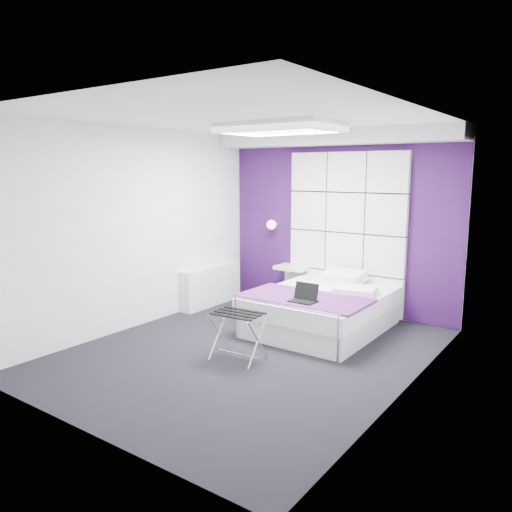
{
  "coord_description": "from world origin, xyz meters",
  "views": [
    {
      "loc": [
        3.22,
        -4.41,
        2.05
      ],
      "look_at": [
        -0.16,
        0.35,
        1.05
      ],
      "focal_mm": 35.0,
      "sensor_mm": 36.0,
      "label": 1
    }
  ],
  "objects": [
    {
      "name": "headboard",
      "position": [
        0.15,
        2.14,
        1.17
      ],
      "size": [
        1.8,
        0.08,
        2.3
      ],
      "primitive_type": null,
      "color": "silver",
      "rests_on": "wall_back"
    },
    {
      "name": "skylight",
      "position": [
        0.0,
        0.6,
        2.55
      ],
      "size": [
        1.36,
        0.86,
        0.12
      ],
      "primitive_type": null,
      "color": "white",
      "rests_on": "ceiling"
    },
    {
      "name": "nightstand",
      "position": [
        -0.66,
        2.02,
        0.59
      ],
      "size": [
        0.48,
        0.37,
        0.05
      ],
      "primitive_type": "cube",
      "color": "silver",
      "rests_on": "wall_back"
    },
    {
      "name": "luggage_rack",
      "position": [
        0.03,
        -0.26,
        0.26
      ],
      "size": [
        0.53,
        0.39,
        0.52
      ],
      "rotation": [
        0.0,
        0.0,
        0.06
      ],
      "color": "silver",
      "rests_on": "floor"
    },
    {
      "name": "accent_wall",
      "position": [
        0.0,
        2.19,
        1.3
      ],
      "size": [
        3.58,
        0.02,
        2.58
      ],
      "primitive_type": "cube",
      "color": "#300F42",
      "rests_on": "wall_back"
    },
    {
      "name": "wall_right",
      "position": [
        1.8,
        0.0,
        1.3
      ],
      "size": [
        0.0,
        4.4,
        4.4
      ],
      "primitive_type": "plane",
      "rotation": [
        1.57,
        0.0,
        -1.57
      ],
      "color": "silver",
      "rests_on": "floor"
    },
    {
      "name": "radiator",
      "position": [
        -1.69,
        1.3,
        0.3
      ],
      "size": [
        0.22,
        1.2,
        0.6
      ],
      "primitive_type": "cube",
      "color": "silver",
      "rests_on": "floor"
    },
    {
      "name": "laptop",
      "position": [
        0.38,
        0.58,
        0.58
      ],
      "size": [
        0.31,
        0.22,
        0.22
      ],
      "rotation": [
        0.0,
        0.0,
        -0.0
      ],
      "color": "black",
      "rests_on": "bed"
    },
    {
      "name": "wall_back",
      "position": [
        0.0,
        2.2,
        1.3
      ],
      "size": [
        3.6,
        0.0,
        3.6
      ],
      "primitive_type": "plane",
      "rotation": [
        1.57,
        0.0,
        0.0
      ],
      "color": "silver",
      "rests_on": "floor"
    },
    {
      "name": "wall_lamp",
      "position": [
        -1.05,
        2.06,
        1.22
      ],
      "size": [
        0.15,
        0.15,
        0.15
      ],
      "primitive_type": "sphere",
      "color": "white",
      "rests_on": "wall_back"
    },
    {
      "name": "soffit",
      "position": [
        0.0,
        1.95,
        2.5
      ],
      "size": [
        3.58,
        0.5,
        0.2
      ],
      "primitive_type": "cube",
      "color": "silver",
      "rests_on": "wall_back"
    },
    {
      "name": "wall_left",
      "position": [
        -1.8,
        0.0,
        1.3
      ],
      "size": [
        0.0,
        4.4,
        4.4
      ],
      "primitive_type": "plane",
      "rotation": [
        1.57,
        0.0,
        1.57
      ],
      "color": "silver",
      "rests_on": "floor"
    },
    {
      "name": "bed",
      "position": [
        0.28,
        1.2,
        0.28
      ],
      "size": [
        1.55,
        1.86,
        0.66
      ],
      "color": "silver",
      "rests_on": "floor"
    },
    {
      "name": "ceiling",
      "position": [
        0.0,
        0.0,
        2.6
      ],
      "size": [
        4.4,
        4.4,
        0.0
      ],
      "primitive_type": "plane",
      "rotation": [
        3.14,
        0.0,
        0.0
      ],
      "color": "white",
      "rests_on": "wall_back"
    },
    {
      "name": "floor",
      "position": [
        0.0,
        0.0,
        0.0
      ],
      "size": [
        4.4,
        4.4,
        0.0
      ],
      "primitive_type": "plane",
      "color": "black",
      "rests_on": "ground"
    }
  ]
}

